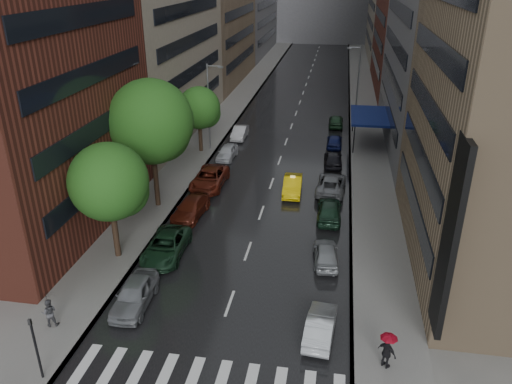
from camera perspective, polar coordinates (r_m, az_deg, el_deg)
ground at (r=27.21m, az=-4.92°, el=-17.59°), size 220.00×220.00×0.00m
road at (r=72.01m, az=4.90°, el=9.79°), size 14.00×140.00×0.01m
sidewalk_left at (r=73.24m, az=-2.24°, el=10.17°), size 4.00×140.00×0.15m
sidewalk_right at (r=71.87m, az=12.16°, el=9.36°), size 4.00×140.00×0.15m
crosswalk at (r=25.77m, az=-5.61°, el=-20.54°), size 13.15×2.80×0.01m
tree_near at (r=33.19m, az=-16.48°, el=1.10°), size 5.12×5.12×8.16m
tree_mid at (r=39.51m, az=-11.93°, el=7.85°), size 6.61×6.61×10.54m
tree_far at (r=52.40m, az=-6.52°, el=9.52°), size 4.39×4.39×7.00m
taxi at (r=43.51m, az=4.20°, el=0.77°), size 1.70×4.48×1.46m
parked_cars_left at (r=41.26m, az=-6.75°, el=-0.69°), size 2.71×35.86×1.60m
parked_cars_right at (r=45.02m, az=8.63°, el=1.38°), size 2.68×43.04×1.58m
ped_black_umbrella at (r=29.84m, az=-22.68°, el=-12.00°), size 0.99×0.98×2.09m
ped_red_umbrella at (r=26.06m, az=14.81°, el=-16.85°), size 1.05×0.97×2.01m
traffic_light at (r=26.25m, az=-23.94°, el=-15.50°), size 0.18×0.15×3.45m
street_lamp_left at (r=52.90m, az=-5.36°, el=9.83°), size 1.74×0.22×9.00m
street_lamp_right at (r=65.85m, az=11.52°, el=12.38°), size 1.74×0.22×9.00m
awning at (r=56.61m, az=12.83°, el=8.47°), size 4.00×8.00×3.12m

